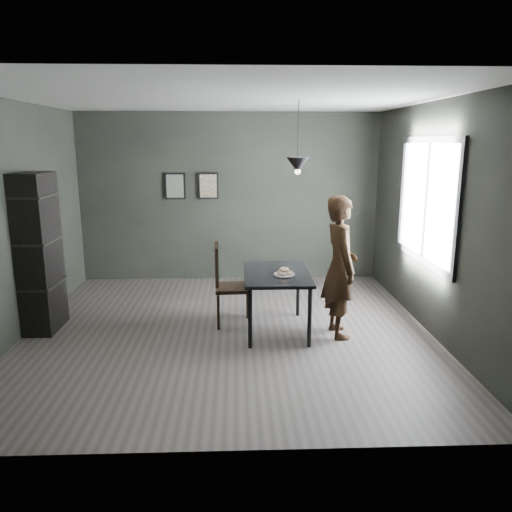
{
  "coord_description": "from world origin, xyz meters",
  "views": [
    {
      "loc": [
        0.12,
        -5.9,
        2.32
      ],
      "look_at": [
        0.35,
        0.05,
        0.95
      ],
      "focal_mm": 35.0,
      "sensor_mm": 36.0,
      "label": 1
    }
  ],
  "objects_px": {
    "white_plate": "(284,275)",
    "wood_chair": "(226,280)",
    "cafe_table": "(276,279)",
    "pendant_lamp": "(298,165)",
    "shelf_unit": "(39,253)",
    "woman": "(340,267)"
  },
  "relations": [
    {
      "from": "wood_chair",
      "to": "shelf_unit",
      "type": "distance_m",
      "value": 2.32
    },
    {
      "from": "cafe_table",
      "to": "woman",
      "type": "xyz_separation_m",
      "value": [
        0.75,
        -0.17,
        0.19
      ]
    },
    {
      "from": "woman",
      "to": "wood_chair",
      "type": "height_order",
      "value": "woman"
    },
    {
      "from": "woman",
      "to": "pendant_lamp",
      "type": "bearing_deg",
      "value": 56.16
    },
    {
      "from": "woman",
      "to": "shelf_unit",
      "type": "xyz_separation_m",
      "value": [
        -3.67,
        0.34,
        0.12
      ]
    },
    {
      "from": "cafe_table",
      "to": "white_plate",
      "type": "relative_size",
      "value": 5.22
    },
    {
      "from": "woman",
      "to": "pendant_lamp",
      "type": "distance_m",
      "value": 1.32
    },
    {
      "from": "cafe_table",
      "to": "white_plate",
      "type": "bearing_deg",
      "value": -58.73
    },
    {
      "from": "cafe_table",
      "to": "pendant_lamp",
      "type": "height_order",
      "value": "pendant_lamp"
    },
    {
      "from": "woman",
      "to": "shelf_unit",
      "type": "distance_m",
      "value": 3.69
    },
    {
      "from": "woman",
      "to": "pendant_lamp",
      "type": "xyz_separation_m",
      "value": [
        -0.5,
        0.27,
        1.19
      ]
    },
    {
      "from": "cafe_table",
      "to": "shelf_unit",
      "type": "distance_m",
      "value": 2.94
    },
    {
      "from": "white_plate",
      "to": "cafe_table",
      "type": "bearing_deg",
      "value": 121.27
    },
    {
      "from": "wood_chair",
      "to": "cafe_table",
      "type": "bearing_deg",
      "value": -23.36
    },
    {
      "from": "white_plate",
      "to": "shelf_unit",
      "type": "xyz_separation_m",
      "value": [
        -3.0,
        0.31,
        0.23
      ]
    },
    {
      "from": "white_plate",
      "to": "wood_chair",
      "type": "xyz_separation_m",
      "value": [
        -0.71,
        0.38,
        -0.16
      ]
    },
    {
      "from": "wood_chair",
      "to": "pendant_lamp",
      "type": "bearing_deg",
      "value": -11.49
    },
    {
      "from": "wood_chair",
      "to": "pendant_lamp",
      "type": "relative_size",
      "value": 1.22
    },
    {
      "from": "woman",
      "to": "pendant_lamp",
      "type": "height_order",
      "value": "pendant_lamp"
    },
    {
      "from": "cafe_table",
      "to": "shelf_unit",
      "type": "relative_size",
      "value": 0.61
    },
    {
      "from": "shelf_unit",
      "to": "pendant_lamp",
      "type": "relative_size",
      "value": 2.27
    },
    {
      "from": "cafe_table",
      "to": "shelf_unit",
      "type": "height_order",
      "value": "shelf_unit"
    }
  ]
}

